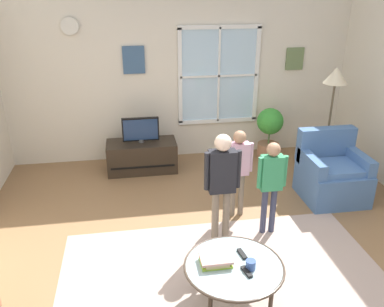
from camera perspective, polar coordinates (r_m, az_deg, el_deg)
ground_plane at (r=4.15m, az=4.43°, el=-16.12°), size 5.85×6.42×0.02m
back_wall at (r=6.24m, az=-1.45°, el=12.67°), size 5.25×0.17×2.96m
area_rug at (r=3.94m, az=5.11°, el=-18.50°), size 3.13×2.20×0.01m
tv_stand at (r=6.02m, az=-7.11°, el=-0.39°), size 1.02×0.49×0.45m
television at (r=5.87m, az=-7.31°, el=3.39°), size 0.53×0.08×0.38m
armchair at (r=5.50m, az=19.20°, el=-2.79°), size 0.76×0.74×0.87m
coffee_table at (r=3.53m, az=5.95°, el=-15.81°), size 0.85×0.85×0.43m
book_stack at (r=3.50m, az=3.40°, el=-14.85°), size 0.27×0.19×0.07m
cup at (r=3.47m, az=8.32°, el=-15.34°), size 0.08×0.08×0.08m
remote_near_books at (r=3.45m, az=7.75°, el=-16.28°), size 0.07×0.15×0.02m
remote_near_cup at (r=3.63m, az=7.12°, el=-13.94°), size 0.06×0.14×0.02m
person_pink_shirt at (r=4.67m, az=6.60°, el=-1.47°), size 0.33×0.15×1.09m
person_green_shirt at (r=4.39m, az=11.17°, el=-3.43°), size 0.33×0.15×1.09m
person_black_shirt at (r=4.09m, az=4.27°, el=-3.45°), size 0.38×0.17×1.26m
potted_plant_by_window at (r=6.40m, az=10.93°, el=3.24°), size 0.41×0.41×0.83m
floor_lamp at (r=5.83m, az=19.55°, el=8.95°), size 0.32×0.32×1.57m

